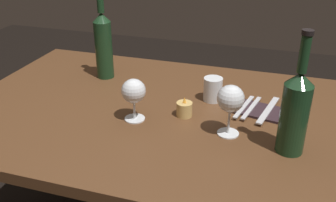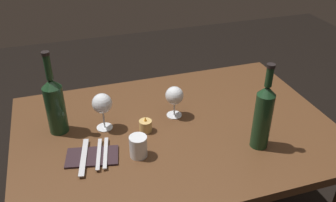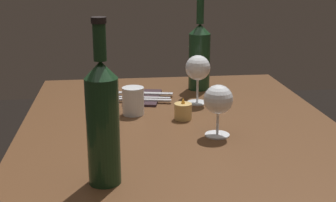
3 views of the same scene
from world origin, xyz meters
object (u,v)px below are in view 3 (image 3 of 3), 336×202
object	(u,v)px
wine_bottle	(103,120)
folded_napkin	(143,97)
wine_glass_left	(198,69)
wine_bottle_second	(199,54)
fork_inner	(143,98)
water_tumbler	(133,102)
wine_glass_right	(218,101)
votive_candle	(183,112)
table_knife	(142,93)
fork_outer	(144,100)

from	to	relation	value
wine_bottle	folded_napkin	distance (m)	0.65
wine_glass_left	wine_bottle_second	xyz separation A→B (m)	(0.18, -0.04, 0.01)
wine_glass_left	fork_inner	size ratio (longest dim) A/B	0.89
water_tumbler	folded_napkin	bearing A→B (deg)	-13.56
wine_glass_left	fork_inner	xyz separation A→B (m)	(0.05, 0.17, -0.10)
wine_glass_left	wine_glass_right	distance (m)	0.30
wine_bottle	wine_bottle_second	xyz separation A→B (m)	(0.72, -0.33, -0.01)
wine_bottle_second	wine_bottle	bearing A→B (deg)	155.36
wine_glass_right	fork_inner	xyz separation A→B (m)	(0.35, 0.17, -0.09)
water_tumbler	votive_candle	size ratio (longest dim) A/B	1.25
wine_bottle	folded_napkin	bearing A→B (deg)	-11.04
votive_candle	wine_glass_left	bearing A→B (deg)	-24.29
wine_glass_left	table_knife	size ratio (longest dim) A/B	0.76
wine_glass_left	table_knife	bearing A→B (deg)	58.90
water_tumbler	wine_glass_right	bearing A→B (deg)	-134.66
wine_glass_left	table_knife	distance (m)	0.23
wine_bottle	votive_candle	size ratio (longest dim) A/B	5.15
wine_bottle_second	votive_candle	world-z (taller)	wine_bottle_second
fork_inner	fork_outer	size ratio (longest dim) A/B	1.00
wine_bottle_second	fork_inner	distance (m)	0.27
wine_glass_left	wine_glass_right	xyz separation A→B (m)	(-0.30, 0.00, -0.02)
folded_napkin	table_knife	size ratio (longest dim) A/B	0.99
wine_glass_left	wine_bottle	world-z (taller)	wine_bottle
votive_candle	fork_inner	bearing A→B (deg)	26.49
wine_glass_left	votive_candle	world-z (taller)	wine_glass_left
wine_glass_right	folded_napkin	size ratio (longest dim) A/B	0.67
votive_candle	wine_glass_right	bearing A→B (deg)	-154.26
wine_bottle	fork_outer	distance (m)	0.60
water_tumbler	wine_glass_left	bearing A→B (deg)	-66.69
water_tumbler	wine_bottle_second	bearing A→B (deg)	-42.95
wine_glass_left	folded_napkin	world-z (taller)	wine_glass_left
votive_candle	table_knife	xyz separation A→B (m)	(0.26, 0.10, -0.01)
wine_bottle_second	folded_napkin	xyz separation A→B (m)	(-0.10, 0.21, -0.12)
fork_inner	wine_glass_right	bearing A→B (deg)	-153.82
wine_bottle_second	fork_inner	bearing A→B (deg)	121.32
fork_inner	table_knife	bearing A→B (deg)	0.00
water_tumbler	fork_inner	world-z (taller)	water_tumbler
wine_glass_left	folded_napkin	xyz separation A→B (m)	(0.07, 0.17, -0.11)
votive_candle	table_knife	distance (m)	0.28
folded_napkin	fork_inner	distance (m)	0.03
wine_glass_left	wine_bottle	xyz separation A→B (m)	(-0.55, 0.29, 0.02)
wine_glass_right	fork_inner	size ratio (longest dim) A/B	0.78
wine_bottle_second	folded_napkin	size ratio (longest dim) A/B	1.67
folded_napkin	table_knife	bearing A→B (deg)	0.00
fork_inner	fork_outer	xyz separation A→B (m)	(-0.02, 0.00, 0.00)
folded_napkin	wine_bottle	bearing A→B (deg)	168.96
fork_outer	wine_glass_left	bearing A→B (deg)	-98.05
wine_glass_right	wine_bottle_second	size ratio (longest dim) A/B	0.40
wine_glass_left	folded_napkin	distance (m)	0.22
wine_glass_right	water_tumbler	distance (m)	0.31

